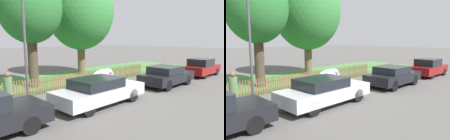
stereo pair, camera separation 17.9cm
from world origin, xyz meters
The scene contains 12 objects.
ground_plane centered at (0.00, 0.00, 0.00)m, with size 120.00×120.00×0.00m, color #565451.
kerb_stone centered at (0.00, 0.10, 0.06)m, with size 28.74×0.20×0.12m, color #9E998E.
grass_strip centered at (0.00, 5.68, 0.01)m, with size 28.74×6.61×0.01m, color #477F3D.
park_fence centered at (0.00, 2.38, 0.47)m, with size 28.74×0.05×0.94m.
parked_car_black_saloon centered at (-2.21, -1.23, 0.67)m, with size 4.50×1.97×1.27m.
parked_car_navy_estate centered at (3.47, -1.29, 0.67)m, with size 3.97×1.84×1.28m.
parked_car_red_compact centered at (8.73, -1.28, 0.70)m, with size 3.73×1.69×1.41m.
covered_motorcycle centered at (0.57, 1.47, 0.67)m, with size 1.92×0.73×1.11m.
tree_behind_motorcycle centered at (-2.66, 4.41, 4.81)m, with size 3.77×3.77×7.03m.
tree_mid_park centered at (2.42, 6.24, 5.18)m, with size 5.47×5.47×8.35m.
pedestrian_near_fence centered at (-5.52, 0.64, 0.96)m, with size 0.44×0.44×1.69m.
street_lamp centered at (-4.72, 0.55, 3.58)m, with size 0.20×0.79×5.68m.
Camera 2 is at (-8.54, -8.66, 3.06)m, focal length 35.00 mm.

